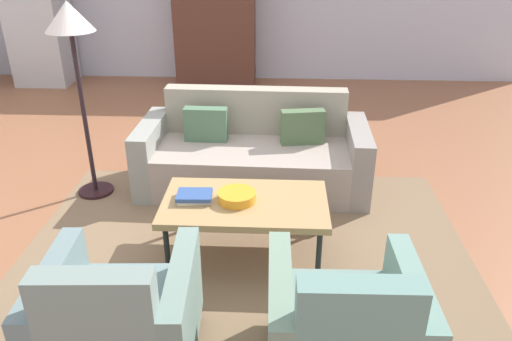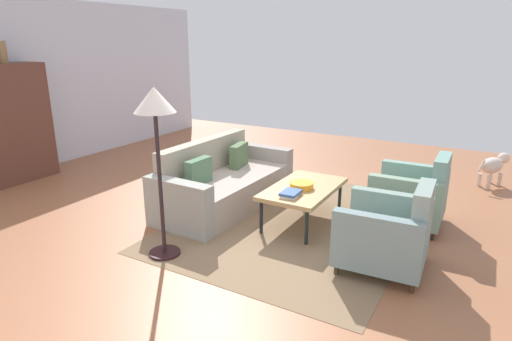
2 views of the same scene
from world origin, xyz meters
TOP-DOWN VIEW (x-y plane):
  - ground_plane at (0.00, 0.00)m, footprint 10.62×10.62m
  - area_rug at (0.35, -0.69)m, footprint 3.40×2.60m
  - couch at (0.35, 0.45)m, footprint 2.12×0.95m
  - coffee_table at (0.35, -0.74)m, footprint 1.20×0.70m
  - armchair_left at (-0.25, -1.90)m, footprint 0.84×0.84m
  - armchair_right at (0.95, -1.90)m, footprint 0.82×0.82m
  - fruit_bowl at (0.29, -0.74)m, footprint 0.28×0.28m
  - book_stack at (-0.01, -0.74)m, footprint 0.26×0.20m
  - cabinet at (-0.41, 3.85)m, footprint 1.20×0.51m
  - refrigerator at (-3.08, 3.75)m, footprint 0.80×0.73m
  - floor_lamp at (-1.11, 0.17)m, footprint 0.40×0.40m

SIDE VIEW (x-z plane):
  - ground_plane at x=0.00m, z-range 0.00..0.00m
  - area_rug at x=0.35m, z-range 0.00..0.01m
  - couch at x=0.35m, z-range -0.14..0.72m
  - armchair_left at x=-0.25m, z-range -0.10..0.78m
  - armchair_right at x=0.95m, z-range -0.10..0.78m
  - coffee_table at x=0.35m, z-range 0.19..0.65m
  - book_stack at x=-0.01m, z-range 0.46..0.51m
  - fruit_bowl at x=0.29m, z-range 0.46..0.53m
  - cabinet at x=-0.41m, z-range 0.00..1.80m
  - refrigerator at x=-3.08m, z-range 0.00..1.85m
  - floor_lamp at x=-1.11m, z-range 0.58..2.30m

